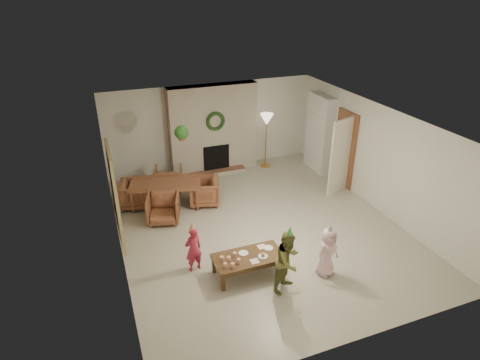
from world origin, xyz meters
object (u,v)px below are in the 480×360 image
dining_chair_far (168,179)px  dining_table (166,194)px  child_red (193,249)px  child_plaid (288,261)px  dining_chair_near (163,208)px  dining_chair_right (204,191)px  child_pink (327,252)px  dining_chair_left (135,194)px  coffee_table_top (248,257)px

dining_chair_far → dining_table: bearing=90.0°
dining_chair_far → child_red: size_ratio=0.77×
dining_chair_far → child_plaid: child_plaid is taller
child_red → child_plaid: child_plaid is taller
dining_chair_near → dining_chair_far: same height
dining_table → dining_chair_right: (0.90, -0.26, 0.03)m
dining_chair_far → child_pink: 4.86m
dining_table → dining_chair_far: dining_chair_far is taller
dining_chair_far → dining_chair_left: 1.06m
dining_chair_right → coffee_table_top: dining_chair_right is taller
coffee_table_top → child_pink: child_pink is taller
dining_chair_left → child_pink: bearing=-126.3°
dining_table → coffee_table_top: dining_table is taller
dining_chair_left → child_pink: (2.99, -3.88, 0.17)m
dining_chair_far → child_pink: bearing=131.3°
dining_chair_far → dining_chair_right: size_ratio=1.00×
dining_chair_left → child_red: (0.71, -2.87, 0.14)m
dining_chair_far → child_pink: size_ratio=0.73×
dining_chair_left → child_plaid: size_ratio=0.62×
dining_table → coffee_table_top: 3.28m
dining_chair_right → dining_chair_far: bearing=-128.7°
child_red → dining_chair_left: bearing=-89.4°
dining_chair_far → coffee_table_top: bearing=116.3°
dining_chair_far → dining_chair_left: bearing=45.0°
dining_chair_near → child_plaid: 3.46m
dining_table → dining_chair_left: dining_chair_left is taller
dining_chair_left → coffee_table_top: size_ratio=0.56×
dining_chair_left → child_red: size_ratio=0.77×
dining_chair_left → dining_chair_far: bearing=-45.0°
dining_table → child_pink: bearing=-42.2°
dining_chair_near → child_plaid: (1.62, -3.04, 0.26)m
child_red → child_pink: child_pink is taller
dining_chair_far → dining_chair_left: (-0.93, -0.51, 0.00)m
child_red → child_plaid: bearing=129.2°
dining_table → dining_chair_far: bearing=90.0°
dining_chair_near → dining_chair_left: same height
dining_chair_near → child_plaid: size_ratio=0.62×
dining_table → child_red: size_ratio=1.81×
dining_chair_far → child_plaid: bearing=121.1°
dining_chair_near → child_pink: 3.86m
dining_chair_near → coffee_table_top: 2.68m
dining_chair_near → child_red: (0.20, -1.95, 0.14)m
dining_chair_near → dining_chair_far: (0.41, 1.44, 0.00)m
dining_chair_left → child_plaid: 4.51m
dining_chair_right → child_pink: size_ratio=0.73×
dining_chair_right → child_pink: child_pink is taller
dining_chair_left → dining_chair_near: bearing=-135.0°
dining_chair_right → dining_chair_near: bearing=-51.3°
dining_table → dining_chair_left: 0.75m
dining_chair_near → dining_chair_right: size_ratio=1.00×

